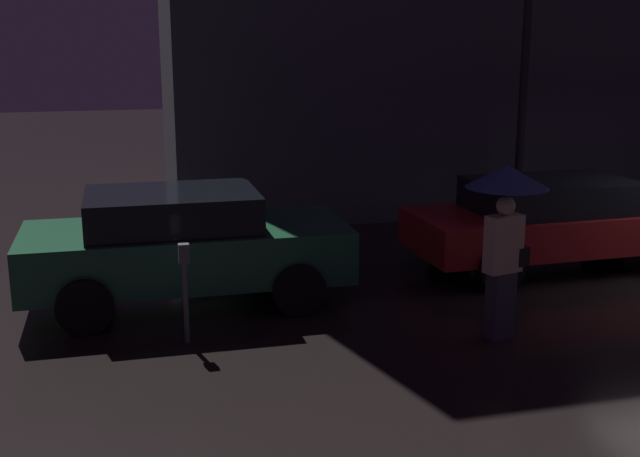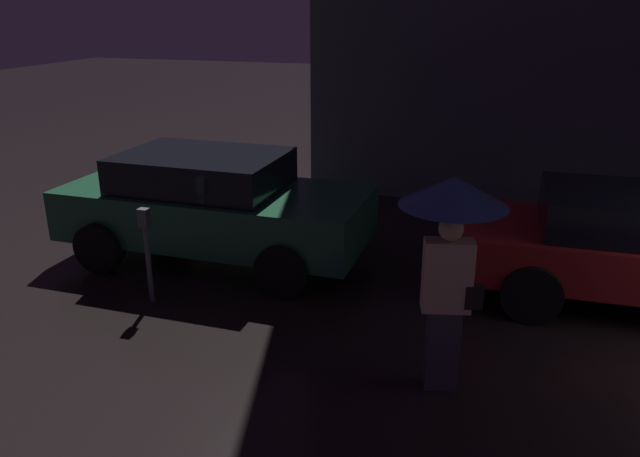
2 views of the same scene
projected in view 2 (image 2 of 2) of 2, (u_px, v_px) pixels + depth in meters
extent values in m
cube|color=#1E5638|center=(216.00, 212.00, 8.65)|extent=(4.21, 1.85, 0.68)
cube|color=black|center=(203.00, 171.00, 8.50)|extent=(2.20, 1.61, 0.48)
cylinder|color=black|center=(324.00, 224.00, 9.21)|extent=(0.68, 0.22, 0.68)
cylinder|color=black|center=(282.00, 271.00, 7.60)|extent=(0.68, 0.22, 0.68)
cylinder|color=black|center=(168.00, 208.00, 9.93)|extent=(0.68, 0.22, 0.68)
cylinder|color=black|center=(99.00, 247.00, 8.32)|extent=(0.68, 0.22, 0.68)
cylinder|color=black|center=(530.00, 241.00, 8.55)|extent=(0.68, 0.22, 0.68)
cylinder|color=black|center=(532.00, 294.00, 6.99)|extent=(0.68, 0.22, 0.68)
cube|color=#383842|center=(442.00, 348.00, 5.77)|extent=(0.34, 0.27, 0.80)
cube|color=#D1B293|center=(447.00, 276.00, 5.52)|extent=(0.47, 0.30, 0.67)
sphere|color=tan|center=(451.00, 229.00, 5.37)|extent=(0.22, 0.22, 0.22)
cylinder|color=black|center=(449.00, 249.00, 5.43)|extent=(0.02, 0.02, 0.79)
cone|color=navy|center=(454.00, 191.00, 5.25)|extent=(0.94, 0.94, 0.26)
cube|color=black|center=(473.00, 296.00, 5.51)|extent=(0.18, 0.13, 0.22)
cylinder|color=#4C5154|center=(149.00, 265.00, 7.42)|extent=(0.06, 0.06, 0.96)
cube|color=#4C5154|center=(144.00, 218.00, 7.22)|extent=(0.12, 0.10, 0.22)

